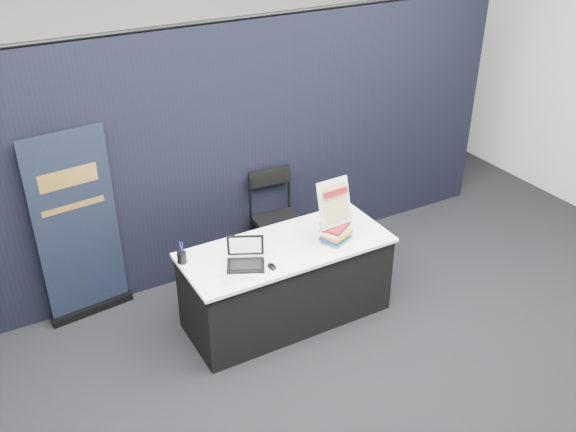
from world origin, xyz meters
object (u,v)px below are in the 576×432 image
(display_table, at_px, (287,282))
(stacking_chair, at_px, (278,217))
(book_stack_short, at_px, (334,225))
(info_sign, at_px, (334,203))
(pullup_banner, at_px, (79,238))
(laptop, at_px, (243,259))
(book_stack_tall, at_px, (335,233))

(display_table, bearing_deg, stacking_chair, 66.09)
(book_stack_short, xyz_separation_m, info_sign, (-0.09, -0.13, 0.31))
(pullup_banner, bearing_deg, laptop, -49.83)
(display_table, height_order, pullup_banner, pullup_banner)
(book_stack_tall, distance_m, stacking_chair, 0.94)
(info_sign, relative_size, pullup_banner, 0.24)
(laptop, height_order, book_stack_tall, laptop)
(display_table, bearing_deg, laptop, -170.72)
(pullup_banner, bearing_deg, book_stack_short, -30.67)
(pullup_banner, bearing_deg, book_stack_tall, -35.53)
(display_table, relative_size, pullup_banner, 1.03)
(book_stack_short, bearing_deg, pullup_banner, 155.43)
(display_table, height_order, book_stack_short, book_stack_short)
(stacking_chair, bearing_deg, book_stack_tall, -81.28)
(stacking_chair, bearing_deg, info_sign, -81.14)
(laptop, xyz_separation_m, stacking_chair, (0.78, 0.84, -0.25))
(book_stack_short, bearing_deg, laptop, -173.58)
(book_stack_short, xyz_separation_m, pullup_banner, (-2.00, 0.91, -0.02))
(display_table, bearing_deg, info_sign, -13.65)
(display_table, height_order, laptop, laptop)
(laptop, bearing_deg, display_table, 35.58)
(stacking_chair, bearing_deg, pullup_banner, 179.14)
(book_stack_tall, bearing_deg, pullup_banner, 150.56)
(laptop, xyz_separation_m, pullup_banner, (-1.07, 1.02, -0.03))
(pullup_banner, distance_m, stacking_chair, 1.86)
(laptop, height_order, book_stack_short, laptop)
(display_table, relative_size, book_stack_short, 7.67)
(info_sign, xyz_separation_m, pullup_banner, (-1.91, 1.05, -0.32))
(display_table, distance_m, info_sign, 0.83)
(book_stack_tall, relative_size, book_stack_short, 1.14)
(laptop, distance_m, stacking_chair, 1.17)
(laptop, bearing_deg, stacking_chair, 73.49)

